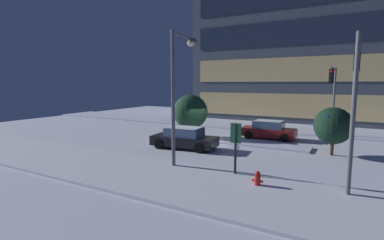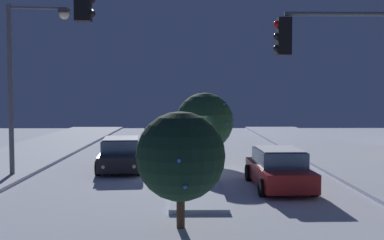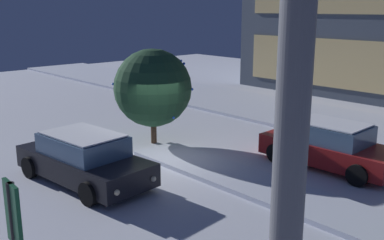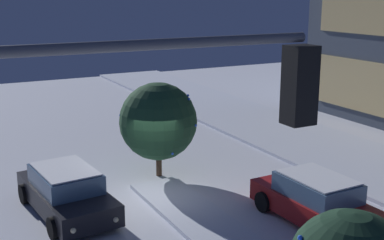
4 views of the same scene
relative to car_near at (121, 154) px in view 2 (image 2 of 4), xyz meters
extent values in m
plane|color=silver|center=(0.18, 2.83, -0.71)|extent=(52.00, 52.00, 0.00)
cube|color=silver|center=(0.18, 11.86, -0.64)|extent=(52.00, 5.20, 0.14)
cube|color=silver|center=(3.47, 3.43, -0.64)|extent=(9.00, 1.80, 0.14)
cube|color=black|center=(0.00, 0.00, -0.18)|extent=(4.74, 2.30, 0.66)
cube|color=slate|center=(0.00, 0.00, 0.43)|extent=(2.63, 1.91, 0.60)
cube|color=white|center=(0.00, 0.00, 0.76)|extent=(2.43, 1.78, 0.04)
sphere|color=#F9E5B2|center=(2.24, 0.85, -0.22)|extent=(0.16, 0.16, 0.16)
sphere|color=#F9E5B2|center=(2.36, -0.42, -0.22)|extent=(0.16, 0.16, 0.16)
cylinder|color=black|center=(1.42, 1.08, -0.38)|extent=(0.68, 0.28, 0.66)
cylinder|color=black|center=(1.59, -0.79, -0.38)|extent=(0.68, 0.28, 0.66)
cylinder|color=black|center=(-1.60, 0.79, -0.38)|extent=(0.68, 0.28, 0.66)
cylinder|color=black|center=(-1.42, -1.08, -0.38)|extent=(0.68, 0.28, 0.66)
cube|color=maroon|center=(4.24, 6.53, -0.18)|extent=(4.41, 1.91, 0.66)
cube|color=slate|center=(4.24, 6.53, 0.43)|extent=(2.40, 1.68, 0.60)
cube|color=white|center=(4.24, 6.53, 0.76)|extent=(2.22, 1.57, 0.04)
sphere|color=#F9E5B2|center=(2.05, 5.86, -0.22)|extent=(0.16, 0.16, 0.16)
sphere|color=#F9E5B2|center=(2.02, 7.08, -0.22)|extent=(0.16, 0.16, 0.16)
cylinder|color=black|center=(2.82, 5.59, -0.38)|extent=(0.67, 0.24, 0.66)
cylinder|color=black|center=(2.77, 7.39, -0.38)|extent=(0.67, 0.24, 0.66)
cylinder|color=black|center=(5.70, 5.67, -0.38)|extent=(0.67, 0.24, 0.66)
cylinder|color=black|center=(5.65, 7.47, -0.38)|extent=(0.67, 0.24, 0.66)
cube|color=black|center=(10.28, 0.65, 5.00)|extent=(0.32, 0.36, 1.00)
sphere|color=black|center=(10.28, 0.84, 5.00)|extent=(0.20, 0.20, 0.20)
sphere|color=black|center=(10.28, 0.84, 4.68)|extent=(0.20, 0.20, 0.20)
cylinder|color=#565960|center=(8.77, 7.87, 4.96)|extent=(0.12, 4.38, 0.12)
cube|color=black|center=(8.77, 5.68, 4.36)|extent=(0.32, 0.36, 1.00)
sphere|color=red|center=(8.77, 5.49, 4.68)|extent=(0.20, 0.20, 0.20)
sphere|color=black|center=(8.77, 5.49, 4.36)|extent=(0.20, 0.20, 0.20)
sphere|color=black|center=(8.77, 5.49, 4.04)|extent=(0.20, 0.20, 0.20)
cylinder|color=#565960|center=(1.92, -4.36, 2.93)|extent=(0.20, 0.20, 7.29)
cylinder|color=#565960|center=(1.82, -3.23, 6.43)|extent=(0.30, 2.27, 0.10)
cube|color=#333338|center=(1.72, -2.10, 6.33)|extent=(0.56, 0.36, 0.20)
sphere|color=#F9E5B2|center=(1.72, -2.10, 6.20)|extent=(0.44, 0.44, 0.44)
cylinder|color=#473323|center=(-1.77, 3.99, -0.26)|extent=(0.22, 0.22, 0.90)
sphere|color=#1E4228|center=(-1.77, 3.99, 1.44)|extent=(2.93, 2.93, 2.93)
sphere|color=blue|center=(-1.03, 4.90, 2.33)|extent=(0.10, 0.10, 0.10)
sphere|color=blue|center=(-2.68, 2.83, 1.60)|extent=(0.10, 0.10, 0.10)
sphere|color=blue|center=(-0.65, 4.04, 0.47)|extent=(0.10, 0.10, 0.10)
sphere|color=blue|center=(-1.33, 5.01, 2.40)|extent=(0.10, 0.10, 0.10)
sphere|color=blue|center=(-0.71, 5.02, 1.40)|extent=(0.10, 0.10, 0.10)
cylinder|color=#473323|center=(9.23, 2.90, -0.26)|extent=(0.22, 0.22, 0.90)
sphere|color=black|center=(9.23, 2.90, 1.19)|extent=(2.36, 2.36, 2.36)
sphere|color=blue|center=(8.09, 2.54, 1.22)|extent=(0.10, 0.10, 0.10)
sphere|color=blue|center=(8.31, 3.08, 0.45)|extent=(0.10, 0.10, 0.10)
sphere|color=blue|center=(8.47, 2.82, 0.27)|extent=(0.10, 0.10, 0.10)
sphere|color=blue|center=(8.93, 1.98, 1.87)|extent=(0.10, 0.10, 0.10)
sphere|color=blue|center=(8.37, 3.32, 0.47)|extent=(0.10, 0.10, 0.10)
sphere|color=blue|center=(10.41, 2.88, 1.25)|extent=(0.10, 0.10, 0.10)
sphere|color=blue|center=(8.82, 2.05, 1.91)|extent=(0.10, 0.10, 0.10)
sphere|color=blue|center=(10.25, 3.02, 0.59)|extent=(0.10, 0.10, 0.10)
camera|label=1|loc=(10.28, -17.19, 3.86)|focal=27.04mm
camera|label=2|loc=(20.81, 3.05, 2.79)|focal=41.69mm
camera|label=3|loc=(11.59, -6.30, 4.36)|focal=42.50mm
camera|label=4|loc=(15.26, -3.48, 6.14)|focal=47.89mm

